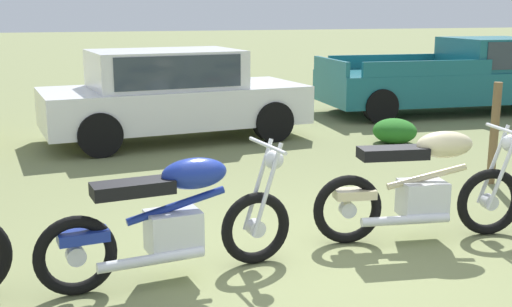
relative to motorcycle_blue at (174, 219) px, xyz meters
The scene contains 7 objects.
ground_plane 1.23m from the motorcycle_blue, ahead, with size 120.00×120.00×0.00m, color olive.
motorcycle_blue is the anchor object (origin of this frame).
motorcycle_cream 2.30m from the motorcycle_blue, ahead, with size 1.97×0.66×1.02m.
car_white 5.50m from the motorcycle_blue, 78.81° to the left, with size 4.24×2.10×1.43m.
pickup_truck_teal 9.61m from the motorcycle_blue, 41.11° to the left, with size 5.35×2.27×1.49m.
fence_post_wooden 4.43m from the motorcycle_blue, 20.07° to the left, with size 0.10×0.10×1.22m, color brown.
shrub_low 5.87m from the motorcycle_blue, 42.74° to the left, with size 0.67×0.71×0.39m.
Camera 1 is at (-2.02, -4.42, 2.03)m, focal length 44.81 mm.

